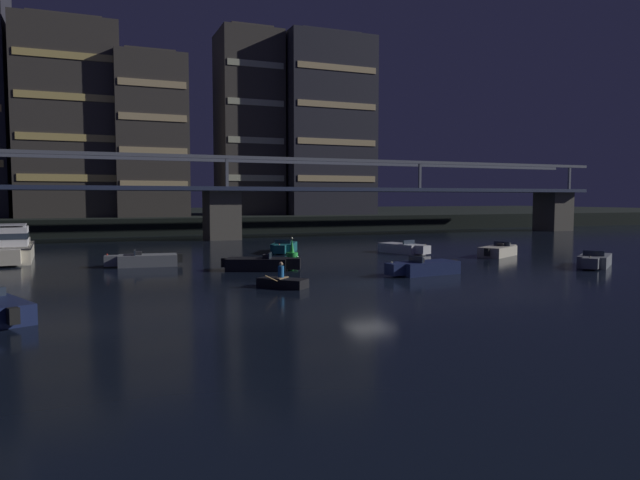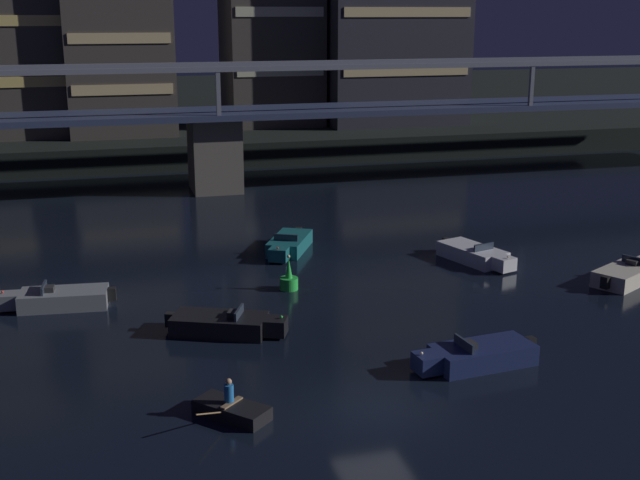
# 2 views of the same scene
# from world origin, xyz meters

# --- Properties ---
(ground_plane) EXTENTS (400.00, 400.00, 0.00)m
(ground_plane) POSITION_xyz_m (0.00, 0.00, 0.00)
(ground_plane) COLOR black
(far_riverbank) EXTENTS (240.00, 80.00, 2.20)m
(far_riverbank) POSITION_xyz_m (0.00, 85.47, 1.10)
(far_riverbank) COLOR black
(far_riverbank) RESTS_ON ground
(river_bridge) EXTENTS (104.16, 6.40, 9.38)m
(river_bridge) POSITION_xyz_m (0.00, 37.46, 4.60)
(river_bridge) COLOR #605B51
(river_bridge) RESTS_ON ground
(tower_central) EXTENTS (9.38, 11.30, 22.37)m
(tower_central) POSITION_xyz_m (-5.99, 56.21, 13.23)
(tower_central) COLOR #423D38
(tower_central) RESTS_ON far_riverbank
(speedboat_near_right) EXTENTS (5.23, 2.18, 1.16)m
(speedboat_near_right) POSITION_xyz_m (-10.72, 13.34, 0.41)
(speedboat_near_right) COLOR gray
(speedboat_near_right) RESTS_ON ground
(speedboat_mid_left) EXTENTS (5.23, 2.21, 1.16)m
(speedboat_mid_left) POSITION_xyz_m (4.94, 2.35, 0.41)
(speedboat_mid_left) COLOR #19234C
(speedboat_mid_left) RESTS_ON ground
(speedboat_mid_center) EXTENTS (4.88, 3.56, 1.16)m
(speedboat_mid_center) POSITION_xyz_m (16.74, 9.81, 0.41)
(speedboat_mid_center) COLOR beige
(speedboat_mid_center) RESTS_ON ground
(speedboat_mid_right) EXTENTS (3.44, 4.92, 1.16)m
(speedboat_mid_right) POSITION_xyz_m (1.53, 19.58, 0.41)
(speedboat_mid_right) COLOR #196066
(speedboat_mid_right) RESTS_ON ground
(speedboat_far_left) EXTENTS (2.89, 5.15, 1.16)m
(speedboat_far_left) POSITION_xyz_m (10.82, 14.95, 0.41)
(speedboat_far_left) COLOR silver
(speedboat_far_left) RESTS_ON ground
(speedboat_far_center) EXTENTS (5.03, 3.20, 1.16)m
(speedboat_far_center) POSITION_xyz_m (-3.90, 8.13, 0.41)
(speedboat_far_center) COLOR black
(speedboat_far_center) RESTS_ON ground
(channel_buoy) EXTENTS (0.90, 0.90, 1.76)m
(channel_buoy) POSITION_xyz_m (0.02, 13.07, 0.48)
(channel_buoy) COLOR green
(channel_buoy) RESTS_ON ground
(dinghy_with_paddler) EXTENTS (2.63, 2.66, 1.36)m
(dinghy_with_paddler) POSITION_xyz_m (-4.84, 0.66, 0.28)
(dinghy_with_paddler) COLOR black
(dinghy_with_paddler) RESTS_ON ground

